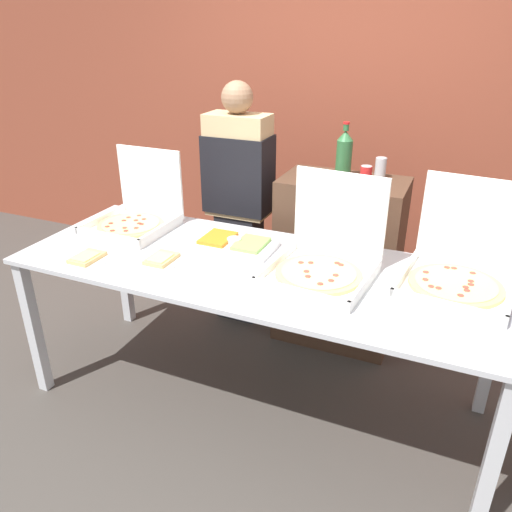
{
  "coord_description": "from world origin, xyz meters",
  "views": [
    {
      "loc": [
        0.88,
        -2.05,
        1.95
      ],
      "look_at": [
        0.0,
        0.0,
        0.9
      ],
      "focal_mm": 35.0,
      "sensor_mm": 36.0,
      "label": 1
    }
  ],
  "objects_px": {
    "person_server_vest": "(239,195)",
    "pizza_box_far_left": "(460,269)",
    "veggie_tray": "(234,244)",
    "pizza_box_near_right": "(324,259)",
    "pizza_box_near_left": "(136,214)",
    "paper_plate_front_right": "(87,258)",
    "soda_can_silver": "(381,168)",
    "paper_plate_front_left": "(161,259)",
    "soda_bottle": "(344,154)",
    "soda_can_colored": "(366,177)"
  },
  "relations": [
    {
      "from": "paper_plate_front_left",
      "to": "pizza_box_far_left",
      "type": "bearing_deg",
      "value": 13.37
    },
    {
      "from": "pizza_box_far_left",
      "to": "paper_plate_front_right",
      "type": "relative_size",
      "value": 2.4
    },
    {
      "from": "paper_plate_front_left",
      "to": "person_server_vest",
      "type": "relative_size",
      "value": 0.13
    },
    {
      "from": "paper_plate_front_left",
      "to": "soda_bottle",
      "type": "distance_m",
      "value": 1.26
    },
    {
      "from": "soda_can_silver",
      "to": "soda_can_colored",
      "type": "relative_size",
      "value": 1.0
    },
    {
      "from": "person_server_vest",
      "to": "pizza_box_far_left",
      "type": "bearing_deg",
      "value": 156.33
    },
    {
      "from": "pizza_box_far_left",
      "to": "soda_can_silver",
      "type": "bearing_deg",
      "value": 130.97
    },
    {
      "from": "pizza_box_near_right",
      "to": "soda_bottle",
      "type": "distance_m",
      "value": 0.89
    },
    {
      "from": "pizza_box_far_left",
      "to": "person_server_vest",
      "type": "distance_m",
      "value": 1.53
    },
    {
      "from": "pizza_box_near_right",
      "to": "paper_plate_front_right",
      "type": "xyz_separation_m",
      "value": [
        -1.15,
        -0.33,
        -0.07
      ]
    },
    {
      "from": "pizza_box_near_left",
      "to": "person_server_vest",
      "type": "bearing_deg",
      "value": 57.97
    },
    {
      "from": "pizza_box_far_left",
      "to": "veggie_tray",
      "type": "height_order",
      "value": "pizza_box_far_left"
    },
    {
      "from": "veggie_tray",
      "to": "paper_plate_front_right",
      "type": "bearing_deg",
      "value": -144.47
    },
    {
      "from": "veggie_tray",
      "to": "soda_can_colored",
      "type": "height_order",
      "value": "soda_can_colored"
    },
    {
      "from": "pizza_box_near_right",
      "to": "person_server_vest",
      "type": "distance_m",
      "value": 1.1
    },
    {
      "from": "paper_plate_front_right",
      "to": "soda_can_silver",
      "type": "xyz_separation_m",
      "value": [
        1.22,
        1.21,
        0.3
      ]
    },
    {
      "from": "pizza_box_near_left",
      "to": "soda_bottle",
      "type": "xyz_separation_m",
      "value": [
        1.05,
        0.66,
        0.31
      ]
    },
    {
      "from": "pizza_box_far_left",
      "to": "paper_plate_front_right",
      "type": "bearing_deg",
      "value": -159.04
    },
    {
      "from": "pizza_box_near_left",
      "to": "paper_plate_front_right",
      "type": "height_order",
      "value": "pizza_box_near_left"
    },
    {
      "from": "pizza_box_far_left",
      "to": "soda_can_colored",
      "type": "height_order",
      "value": "pizza_box_far_left"
    },
    {
      "from": "person_server_vest",
      "to": "soda_bottle",
      "type": "bearing_deg",
      "value": -174.43
    },
    {
      "from": "pizza_box_near_left",
      "to": "paper_plate_front_right",
      "type": "bearing_deg",
      "value": -84.52
    },
    {
      "from": "paper_plate_front_left",
      "to": "soda_can_silver",
      "type": "distance_m",
      "value": 1.41
    },
    {
      "from": "pizza_box_near_right",
      "to": "paper_plate_front_left",
      "type": "xyz_separation_m",
      "value": [
        -0.79,
        -0.19,
        -0.07
      ]
    },
    {
      "from": "pizza_box_near_right",
      "to": "paper_plate_front_right",
      "type": "relative_size",
      "value": 2.35
    },
    {
      "from": "pizza_box_near_right",
      "to": "pizza_box_far_left",
      "type": "height_order",
      "value": "pizza_box_far_left"
    },
    {
      "from": "pizza_box_near_left",
      "to": "paper_plate_front_left",
      "type": "distance_m",
      "value": 0.53
    },
    {
      "from": "soda_can_silver",
      "to": "person_server_vest",
      "type": "relative_size",
      "value": 0.08
    },
    {
      "from": "paper_plate_front_right",
      "to": "person_server_vest",
      "type": "distance_m",
      "value": 1.14
    },
    {
      "from": "veggie_tray",
      "to": "person_server_vest",
      "type": "distance_m",
      "value": 0.7
    },
    {
      "from": "paper_plate_front_left",
      "to": "soda_can_colored",
      "type": "bearing_deg",
      "value": 45.87
    },
    {
      "from": "pizza_box_near_right",
      "to": "soda_can_silver",
      "type": "relative_size",
      "value": 4.18
    },
    {
      "from": "paper_plate_front_right",
      "to": "soda_can_silver",
      "type": "relative_size",
      "value": 1.78
    },
    {
      "from": "pizza_box_far_left",
      "to": "soda_bottle",
      "type": "relative_size",
      "value": 1.63
    },
    {
      "from": "pizza_box_near_right",
      "to": "soda_can_colored",
      "type": "xyz_separation_m",
      "value": [
        0.03,
        0.66,
        0.23
      ]
    },
    {
      "from": "paper_plate_front_right",
      "to": "person_server_vest",
      "type": "bearing_deg",
      "value": 72.32
    },
    {
      "from": "paper_plate_front_left",
      "to": "soda_bottle",
      "type": "relative_size",
      "value": 0.65
    },
    {
      "from": "pizza_box_near_right",
      "to": "paper_plate_front_right",
      "type": "distance_m",
      "value": 1.19
    },
    {
      "from": "veggie_tray",
      "to": "soda_can_colored",
      "type": "relative_size",
      "value": 3.52
    },
    {
      "from": "paper_plate_front_left",
      "to": "veggie_tray",
      "type": "distance_m",
      "value": 0.4
    },
    {
      "from": "pizza_box_near_left",
      "to": "veggie_tray",
      "type": "bearing_deg",
      "value": -2.87
    },
    {
      "from": "pizza_box_near_left",
      "to": "soda_can_colored",
      "type": "height_order",
      "value": "pizza_box_near_left"
    },
    {
      "from": "pizza_box_near_right",
      "to": "pizza_box_near_left",
      "type": "bearing_deg",
      "value": 177.59
    },
    {
      "from": "pizza_box_far_left",
      "to": "paper_plate_front_right",
      "type": "distance_m",
      "value": 1.81
    },
    {
      "from": "paper_plate_front_left",
      "to": "paper_plate_front_right",
      "type": "height_order",
      "value": "same"
    },
    {
      "from": "pizza_box_near_right",
      "to": "pizza_box_near_left",
      "type": "xyz_separation_m",
      "value": [
        -1.19,
        0.16,
        -0.0
      ]
    },
    {
      "from": "person_server_vest",
      "to": "paper_plate_front_left",
      "type": "bearing_deg",
      "value": 90.65
    },
    {
      "from": "soda_bottle",
      "to": "paper_plate_front_left",
      "type": "bearing_deg",
      "value": -123.04
    },
    {
      "from": "soda_can_silver",
      "to": "person_server_vest",
      "type": "xyz_separation_m",
      "value": [
        -0.88,
        -0.13,
        -0.24
      ]
    },
    {
      "from": "pizza_box_near_right",
      "to": "person_server_vest",
      "type": "height_order",
      "value": "person_server_vest"
    }
  ]
}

